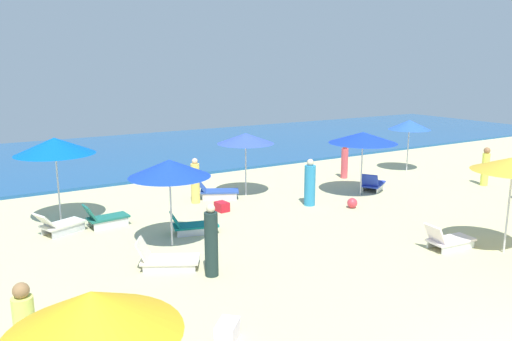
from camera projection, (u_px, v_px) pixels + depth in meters
The scene contains 23 objects.
ocean at pixel (122, 154), 26.46m from camera, with size 60.00×13.55×0.12m, color #1D528D.
umbrella_0 at pixel (246, 138), 17.83m from camera, with size 2.08×2.08×2.32m.
lounge_chair_0_0 at pixel (217, 191), 17.80m from camera, with size 1.60×1.22×0.67m.
umbrella_1 at pixel (169, 168), 12.76m from camera, with size 2.14×2.14×2.35m.
lounge_chair_1_0 at pixel (165, 259), 11.70m from camera, with size 1.58×1.27×0.72m.
lounge_chair_1_1 at pixel (192, 225), 14.12m from camera, with size 1.46×0.91×0.64m.
umbrella_2 at pixel (55, 146), 14.56m from camera, with size 2.33×2.33×2.64m.
lounge_chair_2_0 at pixel (59, 225), 14.06m from camera, with size 1.45×1.07×0.73m.
lounge_chair_2_1 at pixel (105, 218), 14.67m from camera, with size 1.31×0.69×0.75m.
umbrella_4 at pixel (363, 138), 17.87m from camera, with size 2.48×2.48×2.36m.
lounge_chair_4_0 at pixel (373, 184), 18.93m from camera, with size 1.49×1.24×0.74m.
umbrella_6 at pixel (92, 313), 5.10m from camera, with size 1.89×1.89×2.47m.
lounge_chair_7_0 at pixel (448, 240), 12.93m from camera, with size 1.41×0.71×0.73m.
umbrella_8 at pixel (409, 125), 22.10m from camera, with size 1.87×1.87×2.32m.
beachgoer_0 at pixel (195, 182), 17.14m from camera, with size 0.42×0.42×1.59m.
beachgoer_2 at pixel (26, 338), 7.28m from camera, with size 0.35×0.35×1.67m.
beachgoer_3 at pixel (211, 242), 11.17m from camera, with size 0.39×0.39×1.70m.
beachgoer_5 at pixel (345, 162), 20.92m from camera, with size 0.32×0.32×1.49m.
beachgoer_6 at pixel (310, 184), 16.84m from camera, with size 0.39×0.39×1.62m.
beachgoer_7 at pixel (485, 167), 19.62m from camera, with size 0.39×0.39×1.55m.
cooler_box_0 at pixel (222, 207), 16.27m from camera, with size 0.46×0.35×0.31m, color red.
beach_ball_1 at pixel (352, 203), 16.64m from camera, with size 0.34×0.34×0.34m, color #DD3945.
cooler_box_2 at pixel (227, 332), 8.62m from camera, with size 0.53×0.34×0.35m, color white.
Camera 1 is at (-7.29, -2.81, 4.75)m, focal length 34.61 mm.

